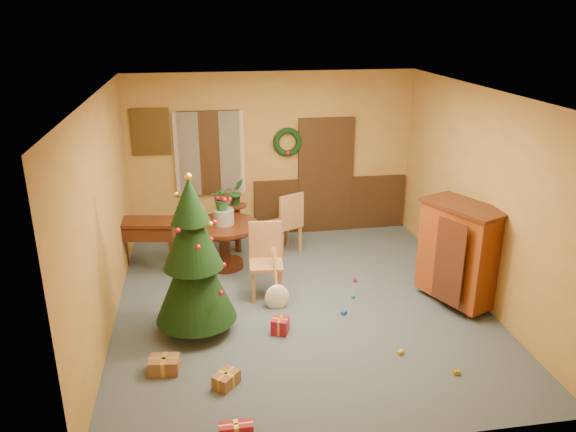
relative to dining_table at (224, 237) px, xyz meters
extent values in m
plane|color=#3A4754|center=(0.96, -1.40, -0.51)|extent=(5.50, 5.50, 0.00)
plane|color=silver|center=(0.96, -1.40, 2.39)|extent=(5.50, 5.50, 0.00)
plane|color=olive|center=(0.96, 1.35, 0.94)|extent=(5.00, 0.00, 5.00)
plane|color=olive|center=(0.96, -4.15, 0.94)|extent=(5.00, 0.00, 5.00)
plane|color=olive|center=(-1.54, -1.40, 0.94)|extent=(0.00, 5.50, 5.50)
plane|color=olive|center=(3.46, -1.40, 0.94)|extent=(0.00, 5.50, 5.50)
cube|color=black|center=(2.01, 1.31, -0.01)|extent=(2.80, 0.06, 1.00)
cube|color=black|center=(1.91, 1.30, 0.54)|extent=(1.00, 0.08, 2.10)
cube|color=white|center=(1.91, 1.33, 0.49)|extent=(0.80, 0.03, 1.90)
cube|color=black|center=(-0.14, 1.30, 1.04)|extent=(1.05, 0.08, 1.45)
cube|color=white|center=(-0.14, 1.33, 1.04)|extent=(0.88, 0.03, 1.25)
cube|color=white|center=(-0.52, 1.25, 1.04)|extent=(0.42, 0.02, 1.45)
cube|color=white|center=(0.24, 1.25, 1.04)|extent=(0.42, 0.02, 1.45)
torus|color=black|center=(1.21, 1.27, 1.19)|extent=(0.51, 0.11, 0.51)
cube|color=#4C3819|center=(-1.09, 1.31, 1.44)|extent=(0.62, 0.05, 0.78)
cube|color=gray|center=(-1.09, 1.34, 1.44)|extent=(0.48, 0.02, 0.62)
cylinder|color=black|center=(0.00, 0.00, 0.19)|extent=(1.07, 1.07, 0.06)
cylinder|color=black|center=(0.00, 0.00, 0.13)|extent=(0.95, 0.95, 0.04)
cylinder|color=black|center=(0.00, 0.00, -0.15)|extent=(0.17, 0.17, 0.59)
cylinder|color=black|center=(0.00, 0.00, -0.47)|extent=(0.57, 0.57, 0.10)
cylinder|color=slate|center=(0.00, 0.00, 0.34)|extent=(0.32, 0.32, 0.24)
imported|color=#1E4C23|center=(0.00, 0.00, 0.64)|extent=(0.34, 0.29, 0.38)
cube|color=#9F643F|center=(0.52, -1.08, -0.02)|extent=(0.50, 0.50, 0.05)
cube|color=#9F643F|center=(0.54, -0.87, 0.28)|extent=(0.46, 0.08, 0.55)
cube|color=#9F643F|center=(0.72, -0.91, -0.28)|extent=(0.05, 0.05, 0.47)
cube|color=#9F643F|center=(0.35, -0.88, -0.28)|extent=(0.05, 0.05, 0.47)
cube|color=#9F643F|center=(0.69, -1.28, -0.28)|extent=(0.05, 0.05, 0.47)
cube|color=#9F643F|center=(0.32, -1.25, -0.28)|extent=(0.05, 0.05, 0.47)
cube|color=#9F643F|center=(1.02, 0.47, -0.02)|extent=(0.62, 0.62, 0.05)
cube|color=#9F643F|center=(1.11, 0.28, 0.28)|extent=(0.43, 0.24, 0.55)
cube|color=#9F643F|center=(0.94, 0.22, -0.28)|extent=(0.07, 0.07, 0.47)
cube|color=#9F643F|center=(1.27, 0.38, -0.28)|extent=(0.07, 0.07, 0.47)
cube|color=#9F643F|center=(0.77, 0.55, -0.28)|extent=(0.07, 0.07, 0.47)
cube|color=#9F643F|center=(1.11, 0.72, -0.28)|extent=(0.07, 0.07, 0.47)
cylinder|color=black|center=(0.25, 0.59, -0.11)|extent=(0.10, 0.10, 0.81)
cylinder|color=black|center=(0.25, 0.59, 0.31)|extent=(0.32, 0.32, 0.03)
imported|color=#19471E|center=(0.25, 0.59, 0.54)|extent=(0.30, 0.28, 0.45)
cylinder|color=#382111|center=(-0.46, -1.84, -0.40)|extent=(0.13, 0.13, 0.22)
cone|color=black|center=(-0.46, -1.84, 0.27)|extent=(1.01, 1.01, 1.20)
cone|color=black|center=(-0.46, -1.84, 0.82)|extent=(0.74, 0.74, 0.87)
cone|color=black|center=(-0.46, -1.84, 1.23)|extent=(0.48, 0.48, 0.55)
sphere|color=yellow|center=(-0.46, -1.84, 1.53)|extent=(0.09, 0.09, 0.09)
cube|color=black|center=(-1.19, 0.07, 0.29)|extent=(1.00, 0.61, 0.06)
cube|color=black|center=(-1.19, 0.07, 0.15)|extent=(0.94, 0.56, 0.20)
cube|color=black|center=(-1.59, 0.07, -0.13)|extent=(0.11, 0.34, 0.77)
cube|color=black|center=(-0.79, 0.07, -0.13)|extent=(0.11, 0.34, 0.77)
cube|color=#501D09|center=(3.11, -1.67, 0.23)|extent=(0.91, 1.18, 1.31)
cube|color=black|center=(3.11, -1.67, 0.90)|extent=(0.99, 1.27, 0.05)
cylinder|color=black|center=(3.11, -2.11, -0.47)|extent=(0.07, 0.07, 0.10)
cylinder|color=black|center=(3.11, -1.22, -0.47)|extent=(0.07, 0.07, 0.10)
cube|color=brown|center=(-0.84, -2.67, -0.43)|extent=(0.35, 0.28, 0.18)
cube|color=gold|center=(-0.84, -2.67, -0.43)|extent=(0.34, 0.07, 0.18)
cube|color=gold|center=(-0.84, -2.67, -0.43)|extent=(0.07, 0.25, 0.18)
cube|color=maroon|center=(0.57, -2.07, -0.41)|extent=(0.26, 0.26, 0.20)
cube|color=gold|center=(0.57, -2.07, -0.41)|extent=(0.20, 0.10, 0.20)
cube|color=gold|center=(0.57, -2.07, -0.41)|extent=(0.10, 0.20, 0.20)
cube|color=brown|center=(-0.17, -3.03, -0.44)|extent=(0.33, 0.34, 0.15)
cube|color=gold|center=(-0.17, -3.03, -0.44)|extent=(0.21, 0.24, 0.15)
cube|color=gold|center=(-0.17, -3.03, -0.44)|extent=(0.18, 0.16, 0.15)
cube|color=maroon|center=(-0.12, -3.80, -0.46)|extent=(0.33, 0.14, 0.12)
cube|color=gold|center=(-0.12, -3.80, -0.46)|extent=(0.33, 0.02, 0.12)
cube|color=gold|center=(-0.12, -3.80, -0.46)|extent=(0.05, 0.14, 0.12)
cube|color=#263FA4|center=(1.49, -1.76, -0.49)|extent=(0.09, 0.09, 0.05)
sphere|color=green|center=(1.73, -1.33, -0.48)|extent=(0.06, 0.06, 0.06)
cube|color=gold|center=(1.92, -2.77, -0.49)|extent=(0.09, 0.09, 0.05)
sphere|color=red|center=(1.90, -0.85, -0.48)|extent=(0.06, 0.06, 0.06)
cube|color=yellow|center=(2.40, -3.25, -0.49)|extent=(0.09, 0.06, 0.05)
camera|label=1|loc=(-0.33, -8.19, 3.33)|focal=35.00mm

